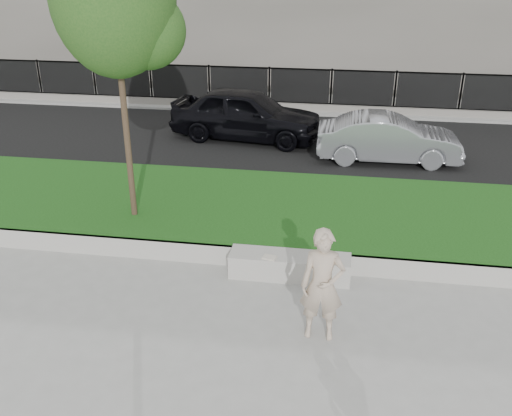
% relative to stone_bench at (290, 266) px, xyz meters
% --- Properties ---
extents(ground, '(90.00, 90.00, 0.00)m').
position_rel_stone_bench_xyz_m(ground, '(-1.30, -0.80, -0.22)').
color(ground, gray).
rests_on(ground, ground).
extents(grass_bank, '(34.00, 4.00, 0.40)m').
position_rel_stone_bench_xyz_m(grass_bank, '(-1.30, 2.20, -0.02)').
color(grass_bank, '#14380E').
rests_on(grass_bank, ground).
extents(grass_kerb, '(34.00, 0.08, 0.40)m').
position_rel_stone_bench_xyz_m(grass_kerb, '(-1.30, 0.24, -0.02)').
color(grass_kerb, '#A9A69E').
rests_on(grass_kerb, ground).
extents(street, '(34.00, 7.00, 0.04)m').
position_rel_stone_bench_xyz_m(street, '(-1.30, 7.70, -0.20)').
color(street, black).
rests_on(street, ground).
extents(far_pavement, '(34.00, 3.00, 0.12)m').
position_rel_stone_bench_xyz_m(far_pavement, '(-1.30, 12.20, -0.16)').
color(far_pavement, gray).
rests_on(far_pavement, ground).
extents(iron_fence, '(32.00, 0.30, 1.50)m').
position_rel_stone_bench_xyz_m(iron_fence, '(-1.30, 11.20, 0.32)').
color(iron_fence, slate).
rests_on(iron_fence, far_pavement).
extents(stone_bench, '(2.18, 0.55, 0.45)m').
position_rel_stone_bench_xyz_m(stone_bench, '(0.00, 0.00, 0.00)').
color(stone_bench, '#A9A69E').
rests_on(stone_bench, ground).
extents(man, '(0.67, 0.44, 1.81)m').
position_rel_stone_bench_xyz_m(man, '(0.64, -1.64, 0.68)').
color(man, '#BFAA93').
rests_on(man, ground).
extents(book, '(0.27, 0.22, 0.03)m').
position_rel_stone_bench_xyz_m(book, '(-0.35, -0.16, 0.24)').
color(book, beige).
rests_on(book, stone_bench).
extents(young_tree, '(2.36, 2.25, 5.77)m').
position_rel_stone_bench_xyz_m(young_tree, '(-3.32, 1.35, 4.37)').
color(young_tree, '#38281C').
rests_on(young_tree, grass_bank).
extents(car_dark, '(4.83, 2.51, 1.57)m').
position_rel_stone_bench_xyz_m(car_dark, '(-2.15, 7.82, 0.60)').
color(car_dark, black).
rests_on(car_dark, street).
extents(car_silver, '(3.93, 1.46, 1.28)m').
position_rel_stone_bench_xyz_m(car_silver, '(2.06, 6.46, 0.46)').
color(car_silver, '#9A9CA2').
rests_on(car_silver, street).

